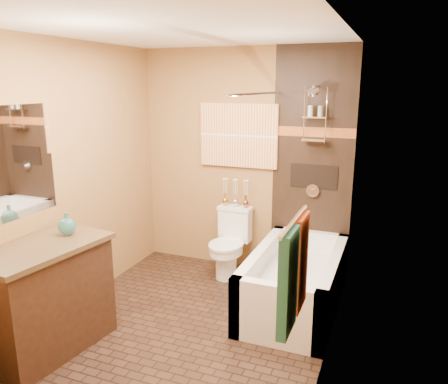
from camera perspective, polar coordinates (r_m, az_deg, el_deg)
The scene contains 23 objects.
floor at distance 4.05m, azimuth -4.99°, elevation -17.39°, with size 3.00×3.00×0.00m, color black.
wall_left at distance 4.24m, azimuth -20.03°, elevation 1.46°, with size 0.02×3.00×2.50m, color olive.
wall_right at distance 3.22m, azimuth 14.00°, elevation -1.87°, with size 0.02×3.00×2.50m, color olive.
wall_back at distance 4.92m, azimuth 2.53°, elevation 3.92°, with size 2.40×0.02×2.50m, color olive.
wall_front at distance 2.40m, azimuth -22.02°, elevation -8.02°, with size 2.40×0.02×2.50m, color olive.
ceiling at distance 3.49m, azimuth -5.91°, elevation 20.38°, with size 3.00×3.00×0.00m, color silver.
alcove_tile_back at distance 4.72m, azimuth 11.41°, elevation 3.22°, with size 0.85×0.01×2.50m, color black.
alcove_tile_right at distance 3.95m, azimuth 15.35°, elevation 0.92°, with size 0.01×1.50×2.50m, color black.
mosaic_band_back at distance 4.66m, azimuth 11.61°, elevation 7.68°, with size 0.85×0.01×0.10m, color maroon.
mosaic_band_right at distance 3.88m, azimuth 15.55°, elevation 6.26°, with size 0.01×1.50×0.10m, color maroon.
alcove_niche at distance 4.73m, azimuth 11.64°, elevation 2.00°, with size 0.50×0.01×0.25m, color black.
shower_fixtures at distance 4.55m, azimuth 11.72°, elevation 8.11°, with size 0.24×0.33×1.16m.
curtain_rod at distance 4.01m, azimuth 4.57°, elevation 12.68°, with size 0.03×0.03×1.55m, color silver.
towel_bar at distance 2.18m, azimuth 9.13°, elevation -3.73°, with size 0.02×0.02×0.55m, color silver.
towel_teal at distance 2.16m, azimuth 8.34°, elevation -11.60°, with size 0.05×0.22×0.52m, color #1E675E.
towel_rust at distance 2.39m, azimuth 9.81°, elevation -9.04°, with size 0.05×0.22×0.52m, color maroon.
sunset_painting at distance 4.87m, azimuth 1.90°, elevation 7.39°, with size 0.90×0.04×0.70m, color #D06B31.
vanity_mirror at distance 3.74m, azimuth -26.79°, elevation 3.12°, with size 0.01×1.00×0.90m, color white.
bathtub at distance 4.34m, azimuth 9.26°, elevation -11.98°, with size 0.80×1.50×0.55m.
toilet at distance 4.91m, azimuth 0.78°, elevation -6.60°, with size 0.39×0.57×0.75m.
vanity at distance 3.87m, azimuth -22.38°, elevation -12.55°, with size 0.75×1.09×0.89m.
teal_bottle at distance 3.82m, azimuth -19.84°, elevation -3.94°, with size 0.15×0.15×0.23m, color #25706D, non-canonical shape.
bud_vases at distance 4.91m, azimuth 1.50°, elevation -0.02°, with size 0.31×0.07×0.31m.
Camera 1 is at (1.59, -3.08, 2.10)m, focal length 35.00 mm.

